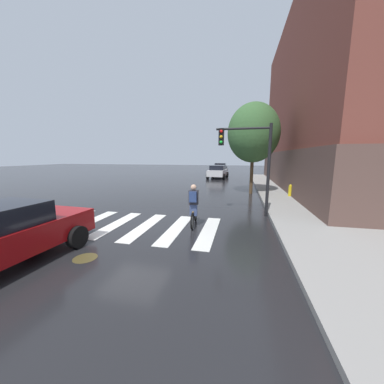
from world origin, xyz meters
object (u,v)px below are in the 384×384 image
object	(u,v)px
sedan_mid	(218,171)
fire_hydrant	(290,190)
street_tree_near	(253,133)
cyclist	(194,205)
traffic_light_near	(250,154)
manhole_cover	(85,258)
sedan_far	(220,168)

from	to	relation	value
sedan_mid	fire_hydrant	bearing A→B (deg)	-63.61
sedan_mid	street_tree_near	size ratio (longest dim) A/B	0.75
cyclist	traffic_light_near	world-z (taller)	traffic_light_near
manhole_cover	traffic_light_near	bearing A→B (deg)	50.84
sedan_far	traffic_light_near	size ratio (longest dim) A/B	1.13
sedan_mid	cyclist	size ratio (longest dim) A/B	2.87
cyclist	manhole_cover	bearing A→B (deg)	-124.61
traffic_light_near	fire_hydrant	size ratio (longest dim) A/B	5.38
sedan_mid	sedan_far	distance (m)	8.92
traffic_light_near	sedan_mid	bearing A→B (deg)	100.70
cyclist	street_tree_near	xyz separation A→B (m)	(2.56, 8.41, 3.58)
sedan_mid	street_tree_near	xyz separation A→B (m)	(3.64, -10.91, 3.57)
cyclist	fire_hydrant	world-z (taller)	cyclist
cyclist	fire_hydrant	xyz separation A→B (m)	(5.02, 7.04, -0.31)
sedan_mid	sedan_far	size ratio (longest dim) A/B	1.03
manhole_cover	street_tree_near	distance (m)	13.49
sedan_mid	sedan_far	xyz separation A→B (m)	(-0.51, 8.90, -0.00)
manhole_cover	sedan_far	xyz separation A→B (m)	(0.73, 31.59, 0.84)
sedan_far	traffic_light_near	xyz separation A→B (m)	(3.75, -26.08, 2.01)
manhole_cover	sedan_far	bearing A→B (deg)	88.67
sedan_far	fire_hydrant	distance (m)	22.20
sedan_mid	traffic_light_near	distance (m)	17.60
sedan_mid	cyclist	xyz separation A→B (m)	(1.08, -19.32, -0.01)
sedan_mid	fire_hydrant	size ratio (longest dim) A/B	6.28
fire_hydrant	traffic_light_near	bearing A→B (deg)	-120.21
manhole_cover	fire_hydrant	distance (m)	12.74
sedan_mid	fire_hydrant	world-z (taller)	sedan_mid
traffic_light_near	street_tree_near	size ratio (longest dim) A/B	0.64
manhole_cover	sedan_mid	world-z (taller)	sedan_mid
cyclist	sedan_mid	bearing A→B (deg)	93.20
cyclist	fire_hydrant	distance (m)	8.65
manhole_cover	cyclist	world-z (taller)	cyclist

